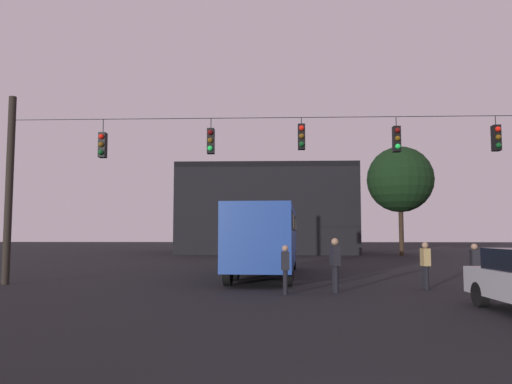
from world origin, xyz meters
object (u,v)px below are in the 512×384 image
Objects in this scene: pedestrian_near_bus at (425,263)px; city_bus at (266,234)px; pedestrian_crossing_left at (475,265)px; tree_left_silhouette at (400,180)px; pedestrian_crossing_center at (285,267)px; pedestrian_crossing_right at (335,262)px.

city_bus is at bearing 136.60° from pedestrian_near_bus.
pedestrian_crossing_left is at bearing -39.53° from city_bus.
pedestrian_crossing_center is at bearing -110.64° from tree_left_silhouette.
city_bus is 1.18× the size of tree_left_silhouette.
pedestrian_near_bus is 27.60m from tree_left_silhouette.
tree_left_silhouette reaches higher than city_bus.
tree_left_silhouette is (4.31, 26.92, 5.69)m from pedestrian_crossing_left.
pedestrian_crossing_left reaches higher than pedestrian_crossing_center.
pedestrian_crossing_left is 1.02× the size of pedestrian_crossing_center.
pedestrian_crossing_left is at bearing 6.90° from pedestrian_crossing_right.
tree_left_silhouette is (8.94, 27.48, 5.58)m from pedestrian_crossing_right.
city_bus is at bearing 140.47° from pedestrian_crossing_left.
city_bus is 6.40× the size of pedestrian_crossing_right.
pedestrian_crossing_center is 5.04m from pedestrian_near_bus.
pedestrian_near_bus reaches higher than pedestrian_crossing_center.
city_bus is 9.05m from pedestrian_crossing_left.
pedestrian_crossing_right is 29.43m from tree_left_silhouette.
tree_left_silhouette is at bearing 69.36° from pedestrian_crossing_center.
pedestrian_near_bus is (5.49, -5.20, -0.97)m from city_bus.
city_bus reaches higher than pedestrian_crossing_left.
city_bus is 6.75m from pedestrian_crossing_right.
pedestrian_near_bus is at bearing -43.40° from city_bus.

